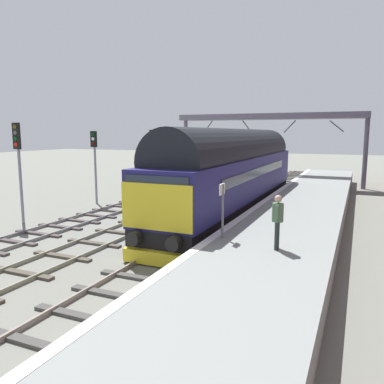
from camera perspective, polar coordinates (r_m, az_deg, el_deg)
The scene contains 12 objects.
ground_plane at distance 17.50m, azimuth 2.42°, elevation -5.99°, with size 140.00×140.00×0.00m, color slate.
track_main at distance 17.49m, azimuth 2.42°, elevation -5.82°, with size 2.50×60.00×0.15m.
track_adjacent_west at distance 19.02m, azimuth -7.64°, elevation -4.69°, with size 2.50×60.00×0.15m.
track_adjacent_far_west at distance 20.83m, azimuth -15.22°, elevation -3.74°, with size 2.50×60.00×0.15m.
station_platform at distance 16.46m, azimuth 14.24°, elevation -5.41°, with size 4.00×44.00×1.01m.
diesel_locomotive at distance 20.63m, azimuth 6.32°, elevation 3.21°, with size 2.74×17.68×4.68m.
signal_post_near at distance 20.51m, azimuth -24.38°, elevation 4.53°, with size 0.44×0.22×4.95m.
signal_post_mid at distance 24.83m, azimuth -14.26°, elevation 4.99°, with size 0.44×0.22×4.58m.
signal_post_far at distance 30.93m, azimuth -5.89°, elevation 6.05°, with size 0.44×0.22×4.71m.
platform_number_sign at distance 12.62m, azimuth 4.53°, elevation -1.48°, with size 0.10×0.44×1.81m.
waiting_passenger at distance 11.68m, azimuth 12.61°, elevation -3.63°, with size 0.38×0.51×1.64m.
overhead_footbridge at distance 34.24m, azimuth 11.27°, elevation 10.51°, with size 16.06×2.00×6.10m.
Camera 1 is at (6.10, -15.78, 4.46)m, focal length 35.87 mm.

